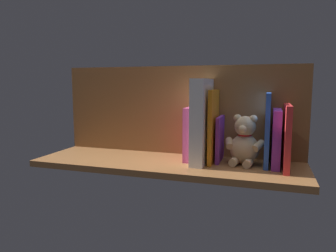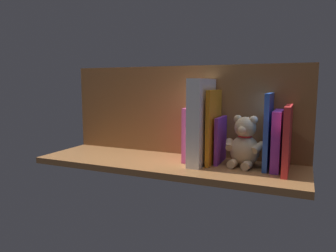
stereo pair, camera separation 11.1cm
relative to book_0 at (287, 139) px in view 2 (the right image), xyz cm
name	(u,v)px [view 2 (the right image)]	position (x,y,z in cm)	size (l,w,h in cm)	color
ground_plane	(168,164)	(39.75, 2.39, -11.56)	(95.41, 30.63, 2.20)	brown
shelf_back_panel	(181,110)	(39.75, -10.67, 6.73)	(95.41, 1.50, 34.38)	brown
book_0	(287,139)	(0.00, 0.00, 0.00)	(1.84, 19.04, 20.92)	red
book_1	(277,140)	(3.10, -1.99, -0.89)	(2.68, 15.05, 19.14)	purple
book_2	(268,131)	(6.05, -2.21, 1.81)	(1.53, 14.62, 24.55)	blue
teddy_bear	(244,144)	(13.40, -1.33, -2.91)	(13.76, 12.04, 17.16)	#D1B284
book_3	(221,140)	(22.04, -3.17, -2.42)	(1.25, 12.71, 16.09)	purple
book_4	(214,127)	(24.20, -1.66, 2.26)	(1.36, 15.72, 25.44)	orange
dictionary_thick_white	(202,121)	(28.00, 0.17, 4.15)	(4.54, 19.18, 29.22)	white
book_5	(192,134)	(32.50, -2.61, -0.86)	(2.78, 13.82, 19.21)	#B23F72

